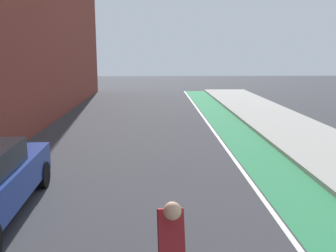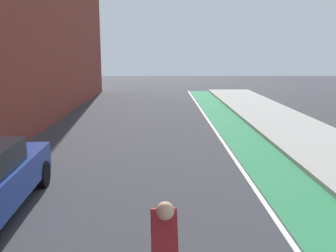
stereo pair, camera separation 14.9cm
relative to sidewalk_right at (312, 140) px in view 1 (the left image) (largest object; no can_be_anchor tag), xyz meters
The scene contains 4 objects.
ground_plane 6.42m from the sidewalk_right, 161.85° to the right, with size 81.00×81.00×0.00m, color #38383D.
bike_lane_paint 2.51m from the sidewalk_right, behind, with size 1.60×36.82×0.00m, color #2D8451.
lane_divider_stripe 3.41m from the sidewalk_right, behind, with size 0.12×36.82×0.00m, color white.
sidewalk_right is the anchor object (origin of this frame).
Camera 1 is at (0.23, 2.93, 3.35)m, focal length 39.90 mm.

